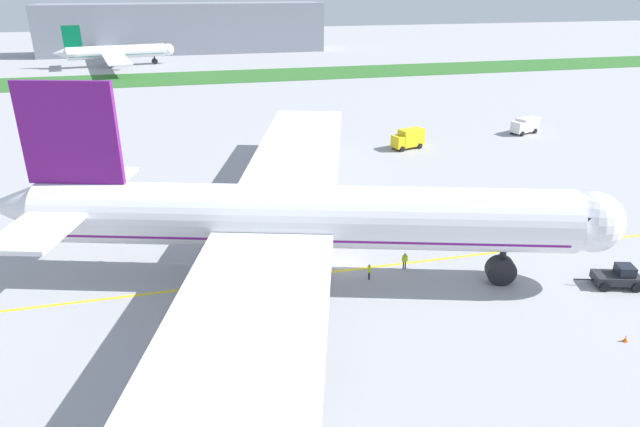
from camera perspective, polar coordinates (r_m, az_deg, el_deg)
The scene contains 12 objects.
ground_plane at distance 55.87m, azimuth 2.18°, elevation -4.99°, with size 600.00×600.00×0.00m, color #9E9EA3.
apron_taxi_line at distance 54.41m, azimuth 2.68°, elevation -5.81°, with size 280.00×0.36×0.01m, color yellow.
grass_median_strip at distance 169.81m, azimuth -9.22°, elevation 13.63°, with size 320.00×24.00×0.10m, color #2D6628.
airliner_foreground at distance 50.34m, azimuth -2.81°, elevation -0.43°, with size 56.23×91.15×18.23m.
pushback_tug at distance 58.05m, azimuth 28.12°, elevation -5.71°, with size 5.88×3.35×2.10m.
ground_crew_wingwalker_port at distance 54.73m, azimuth 8.64°, elevation -4.66°, with size 0.60×0.27×1.70m.
ground_crew_marshaller_front at distance 52.58m, azimuth 5.04°, elevation -5.78°, with size 0.28×0.55×1.57m.
traffic_cone_port_wing at distance 50.34m, azimuth 28.73°, elevation -11.10°, with size 0.36×0.36×0.58m.
service_truck_baggage_loader at distance 109.67m, azimuth 20.18°, elevation 8.46°, with size 5.96×4.02×2.82m.
service_truck_fuel_bowser at distance 94.60m, azimuth 9.02°, elevation 7.57°, with size 5.91×3.73×3.23m.
parked_airliner_far_centre at distance 199.60m, azimuth -20.17°, elevation 15.18°, with size 37.24×59.01×13.06m.
terminal_building at distance 231.82m, azimuth -13.62°, elevation 17.90°, with size 105.22×20.00×18.00m, color gray.
Camera 1 is at (-13.85, -47.51, 25.93)m, focal length 31.38 mm.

